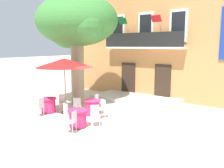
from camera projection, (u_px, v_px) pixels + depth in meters
ground_plane at (108, 116)px, 11.96m from camera, size 120.00×120.00×0.00m
building_facade at (159, 42)px, 17.32m from camera, size 13.00×5.09×7.50m
entrance_step_platform at (135, 99)px, 15.34m from camera, size 5.53×2.49×0.25m
plane_tree at (76, 23)px, 13.85m from camera, size 5.03×4.42×6.38m
cafe_table_near_tree at (48, 105)px, 12.63m from camera, size 0.86×0.86×0.76m
cafe_chair_near_tree_0 at (40, 106)px, 11.90m from camera, size 0.48×0.48×0.91m
cafe_chair_near_tree_1 at (63, 101)px, 12.88m from camera, size 0.56×0.56×0.91m
cafe_chair_near_tree_2 at (40, 100)px, 13.08m from camera, size 0.45×0.45×0.91m
cafe_table_middle at (78, 118)px, 10.33m from camera, size 0.86×0.86×0.76m
cafe_chair_middle_0 at (72, 121)px, 9.57m from camera, size 0.52×0.52×0.91m
cafe_chair_middle_1 at (95, 114)px, 10.49m from camera, size 0.57×0.57×0.91m
cafe_chair_middle_2 at (68, 112)px, 10.84m from camera, size 0.49×0.49×0.91m
cafe_table_front at (92, 107)px, 12.19m from camera, size 0.86×0.86×0.76m
cafe_chair_front_0 at (102, 107)px, 11.60m from camera, size 0.51×0.51×0.91m
cafe_chair_front_1 at (98, 101)px, 12.87m from camera, size 0.47×0.47×0.91m
cafe_chair_front_2 at (78, 105)px, 12.14m from camera, size 0.55×0.55×0.91m
cafe_umbrella at (64, 63)px, 12.11m from camera, size 2.90×2.90×2.85m
pedestrian_near_entrance at (78, 85)px, 15.79m from camera, size 0.53×0.38×1.64m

